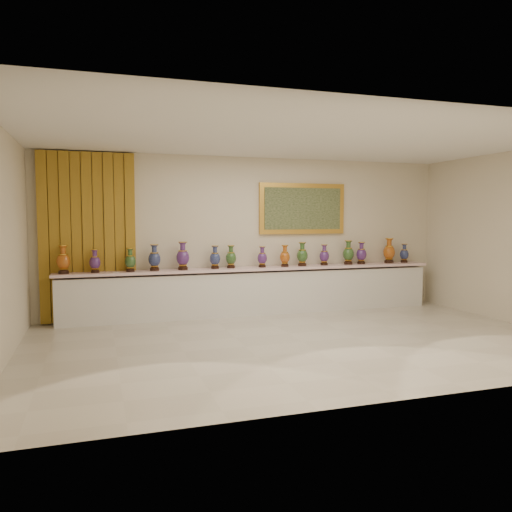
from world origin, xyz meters
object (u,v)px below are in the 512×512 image
(counter, at_px, (256,291))
(vase_2, at_px, (130,261))
(vase_0, at_px, (63,261))
(vase_1, at_px, (95,262))

(counter, distance_m, vase_2, 2.42)
(counter, bearing_deg, vase_2, -178.66)
(vase_0, xyz_separation_m, vase_1, (0.51, 0.02, -0.04))
(vase_2, bearing_deg, counter, 1.34)
(counter, distance_m, vase_1, 2.99)
(vase_0, bearing_deg, vase_1, 2.39)
(vase_0, bearing_deg, counter, 0.93)
(counter, xyz_separation_m, vase_2, (-2.33, -0.05, 0.65))
(counter, relative_size, vase_2, 17.68)
(counter, relative_size, vase_1, 18.09)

